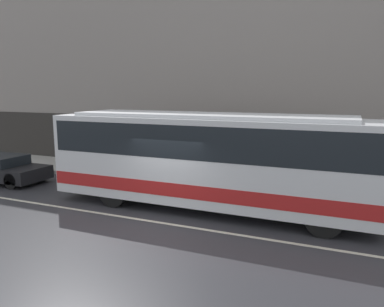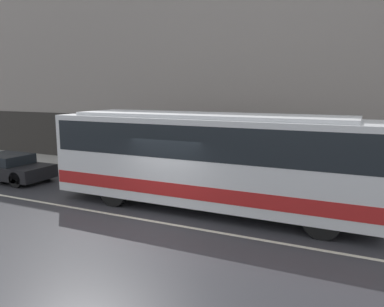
# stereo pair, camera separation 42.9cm
# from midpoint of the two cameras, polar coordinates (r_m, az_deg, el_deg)

# --- Properties ---
(ground_plane) EXTENTS (60.00, 60.00, 0.00)m
(ground_plane) POSITION_cam_midpoint_polar(r_m,az_deg,el_deg) (11.88, -4.45, -10.36)
(ground_plane) COLOR #333338
(sidewalk) EXTENTS (60.00, 3.05, 0.17)m
(sidewalk) POSITION_cam_midpoint_polar(r_m,az_deg,el_deg) (16.67, 5.03, -4.20)
(sidewalk) COLOR #A09E99
(sidewalk) RESTS_ON ground_plane
(building_facade) EXTENTS (60.00, 0.35, 10.98)m
(building_facade) POSITION_cam_midpoint_polar(r_m,az_deg,el_deg) (17.81, 7.20, 13.52)
(building_facade) COLOR gray
(building_facade) RESTS_ON ground_plane
(lane_stripe) EXTENTS (54.00, 0.14, 0.01)m
(lane_stripe) POSITION_cam_midpoint_polar(r_m,az_deg,el_deg) (11.88, -4.45, -10.34)
(lane_stripe) COLOR beige
(lane_stripe) RESTS_ON ground_plane
(transit_bus) EXTENTS (11.02, 2.59, 3.28)m
(transit_bus) POSITION_cam_midpoint_polar(r_m,az_deg,el_deg) (12.69, 3.36, -0.40)
(transit_bus) COLOR silver
(transit_bus) RESTS_ON ground_plane
(sedan_dark_behind) EXTENTS (4.21, 1.82, 1.18)m
(sedan_dark_behind) POSITION_cam_midpoint_polar(r_m,az_deg,el_deg) (18.92, -25.65, -1.94)
(sedan_dark_behind) COLOR black
(sedan_dark_behind) RESTS_ON ground_plane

